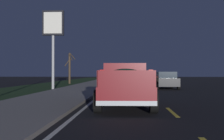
{
  "coord_description": "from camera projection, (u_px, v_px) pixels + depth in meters",
  "views": [
    {
      "loc": [
        -0.45,
        1.64,
        1.45
      ],
      "look_at": [
        11.44,
        2.32,
        1.57
      ],
      "focal_mm": 43.16,
      "sensor_mm": 36.0,
      "label": 1
    }
  ],
  "objects": [
    {
      "name": "sedan_blue",
      "position": [
        154.0,
        78.0,
        35.13
      ],
      "size": [
        4.44,
        2.08,
        1.54
      ],
      "color": "navy",
      "rests_on": "ground"
    },
    {
      "name": "bare_tree_far",
      "position": [
        70.0,
        67.0,
        35.92
      ],
      "size": [
        1.91,
        1.2,
        4.2
      ],
      "color": "#423323",
      "rests_on": "ground"
    },
    {
      "name": "sedan_tan",
      "position": [
        126.0,
        78.0,
        34.44
      ],
      "size": [
        4.43,
        2.07,
        1.54
      ],
      "color": "#9E845B",
      "rests_on": "ground"
    },
    {
      "name": "ground",
      "position": [
        144.0,
        87.0,
        27.3
      ],
      "size": [
        144.0,
        144.0,
        0.0
      ],
      "primitive_type": "plane",
      "color": "black"
    },
    {
      "name": "gas_price_sign",
      "position": [
        53.0,
        30.0,
        23.61
      ],
      "size": [
        0.27,
        1.9,
        6.93
      ],
      "color": "#99999E",
      "rests_on": "ground"
    },
    {
      "name": "grass_verge",
      "position": [
        40.0,
        87.0,
        27.91
      ],
      "size": [
        108.0,
        6.0,
        0.01
      ],
      "primitive_type": "cube",
      "color": "#1E3819",
      "rests_on": "ground"
    },
    {
      "name": "lane_markings",
      "position": [
        120.0,
        86.0,
        29.92
      ],
      "size": [
        109.17,
        3.54,
        0.01
      ],
      "color": "yellow",
      "rests_on": "ground"
    },
    {
      "name": "pickup_truck",
      "position": [
        125.0,
        84.0,
        11.53
      ],
      "size": [
        5.48,
        2.38,
        1.87
      ],
      "color": "maroon",
      "rests_on": "ground"
    },
    {
      "name": "sedan_black",
      "position": [
        165.0,
        80.0,
        24.51
      ],
      "size": [
        4.45,
        2.1,
        1.54
      ],
      "color": "black",
      "rests_on": "ground"
    },
    {
      "name": "sidewalk_shoulder",
      "position": [
        88.0,
        86.0,
        27.62
      ],
      "size": [
        108.0,
        4.0,
        0.12
      ],
      "primitive_type": "cube",
      "color": "gray",
      "rests_on": "ground"
    },
    {
      "name": "sedan_red",
      "position": [
        127.0,
        77.0,
        41.13
      ],
      "size": [
        4.4,
        2.02,
        1.54
      ],
      "color": "maroon",
      "rests_on": "ground"
    }
  ]
}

